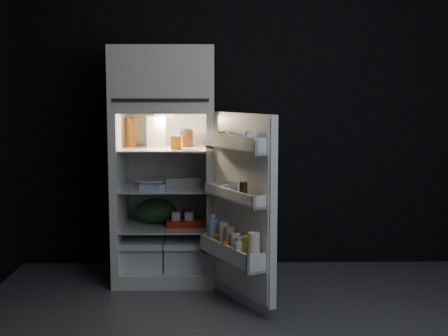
{
  "coord_description": "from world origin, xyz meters",
  "views": [
    {
      "loc": [
        -0.38,
        -3.48,
        1.45
      ],
      "look_at": [
        -0.31,
        1.0,
        0.9
      ],
      "focal_mm": 50.0,
      "sensor_mm": 36.0,
      "label": 1
    }
  ],
  "objects_px": {
    "egg_carton": "(184,182)",
    "yogurt_tray": "(184,223)",
    "refrigerator": "(165,156)",
    "fridge_door": "(240,208)",
    "milk_jug": "(156,132)"
  },
  "relations": [
    {
      "from": "fridge_door",
      "to": "milk_jug",
      "type": "relative_size",
      "value": 5.08
    },
    {
      "from": "refrigerator",
      "to": "fridge_door",
      "type": "xyz_separation_m",
      "value": [
        0.55,
        -0.72,
        -0.28
      ]
    },
    {
      "from": "fridge_door",
      "to": "yogurt_tray",
      "type": "xyz_separation_m",
      "value": [
        -0.4,
        0.59,
        -0.23
      ]
    },
    {
      "from": "fridge_door",
      "to": "yogurt_tray",
      "type": "distance_m",
      "value": 0.75
    },
    {
      "from": "milk_jug",
      "to": "yogurt_tray",
      "type": "height_order",
      "value": "milk_jug"
    },
    {
      "from": "refrigerator",
      "to": "egg_carton",
      "type": "bearing_deg",
      "value": -24.55
    },
    {
      "from": "refrigerator",
      "to": "fridge_door",
      "type": "bearing_deg",
      "value": -52.52
    },
    {
      "from": "fridge_door",
      "to": "egg_carton",
      "type": "xyz_separation_m",
      "value": [
        -0.4,
        0.65,
        0.08
      ]
    },
    {
      "from": "refrigerator",
      "to": "milk_jug",
      "type": "xyz_separation_m",
      "value": [
        -0.07,
        -0.03,
        0.19
      ]
    },
    {
      "from": "fridge_door",
      "to": "egg_carton",
      "type": "height_order",
      "value": "fridge_door"
    },
    {
      "from": "refrigerator",
      "to": "egg_carton",
      "type": "relative_size",
      "value": 6.09
    },
    {
      "from": "refrigerator",
      "to": "milk_jug",
      "type": "relative_size",
      "value": 7.42
    },
    {
      "from": "egg_carton",
      "to": "yogurt_tray",
      "type": "xyz_separation_m",
      "value": [
        -0.0,
        -0.06,
        -0.31
      ]
    },
    {
      "from": "egg_carton",
      "to": "yogurt_tray",
      "type": "bearing_deg",
      "value": -100.5
    },
    {
      "from": "fridge_door",
      "to": "milk_jug",
      "type": "height_order",
      "value": "fridge_door"
    }
  ]
}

